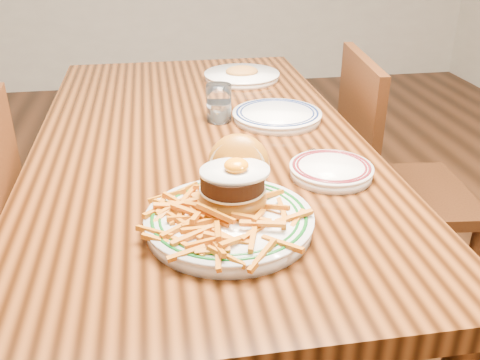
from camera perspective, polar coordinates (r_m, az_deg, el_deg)
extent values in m
plane|color=black|center=(1.85, -3.56, -17.30)|extent=(6.00, 6.00, 0.00)
cube|color=black|center=(1.44, -4.37, 3.87)|extent=(0.85, 1.60, 0.05)
cylinder|color=black|center=(2.28, -15.01, 1.63)|extent=(0.07, 0.07, 0.70)
cylinder|color=black|center=(2.32, 3.22, 2.94)|extent=(0.07, 0.07, 0.70)
cube|color=#40210D|center=(1.25, -23.98, -3.66)|extent=(0.06, 0.44, 0.47)
cylinder|color=#40210D|center=(1.68, -20.25, -14.99)|extent=(0.04, 0.04, 0.42)
cube|color=#40210D|center=(1.88, 17.23, -1.55)|extent=(0.46, 0.46, 0.04)
cube|color=#40210D|center=(1.73, 12.38, 5.40)|extent=(0.08, 0.42, 0.45)
cylinder|color=#40210D|center=(2.20, 19.38, -4.33)|extent=(0.04, 0.04, 0.41)
cylinder|color=#40210D|center=(2.09, 10.20, -4.80)|extent=(0.04, 0.04, 0.41)
cylinder|color=#40210D|center=(1.93, 23.13, -9.78)|extent=(0.04, 0.04, 0.41)
cylinder|color=#40210D|center=(1.81, 12.65, -10.74)|extent=(0.04, 0.04, 0.41)
cylinder|color=white|center=(1.00, -1.15, -4.71)|extent=(0.31, 0.31, 0.02)
cylinder|color=white|center=(0.99, -1.16, -3.95)|extent=(0.31, 0.31, 0.01)
torus|color=#0D4E14|center=(0.99, -1.16, -3.84)|extent=(0.29, 0.29, 0.01)
torus|color=#0D4E14|center=(0.99, -1.16, -3.84)|extent=(0.26, 0.26, 0.01)
ellipsoid|color=#A46715|center=(1.02, -0.80, -2.00)|extent=(0.13, 0.13, 0.06)
cylinder|color=#D7B786|center=(1.01, -0.81, -0.90)|extent=(0.13, 0.13, 0.00)
cylinder|color=black|center=(1.00, -0.82, 0.00)|extent=(0.12, 0.12, 0.03)
ellipsoid|color=white|center=(0.99, -0.55, 0.96)|extent=(0.13, 0.11, 0.01)
ellipsoid|color=orange|center=(0.98, -0.40, 1.55)|extent=(0.05, 0.05, 0.03)
ellipsoid|color=#A46715|center=(1.07, -0.16, 1.64)|extent=(0.15, 0.14, 0.14)
cylinder|color=#D7B786|center=(1.05, -0.32, 1.07)|extent=(0.12, 0.07, 0.11)
cylinder|color=white|center=(1.22, 9.68, 0.81)|extent=(0.18, 0.18, 0.02)
cylinder|color=white|center=(1.21, 9.73, 1.36)|extent=(0.19, 0.19, 0.01)
torus|color=#5C151A|center=(1.21, 9.74, 1.45)|extent=(0.18, 0.18, 0.01)
torus|color=#5C151A|center=(1.21, 9.74, 1.45)|extent=(0.16, 0.16, 0.01)
cube|color=silver|center=(1.23, 10.53, 1.69)|extent=(0.06, 0.11, 0.00)
cylinder|color=white|center=(1.53, 3.96, 6.71)|extent=(0.25, 0.25, 0.02)
cylinder|color=white|center=(1.53, 3.98, 7.14)|extent=(0.25, 0.25, 0.01)
torus|color=#0E1C49|center=(1.53, 3.98, 7.21)|extent=(0.23, 0.23, 0.01)
torus|color=#0E1C49|center=(1.53, 3.98, 7.21)|extent=(0.21, 0.21, 0.01)
cylinder|color=white|center=(1.51, -2.27, 8.20)|extent=(0.07, 0.07, 0.11)
cylinder|color=silver|center=(1.52, -2.25, 7.31)|extent=(0.06, 0.06, 0.05)
cylinder|color=white|center=(1.92, 0.20, 10.93)|extent=(0.26, 0.26, 0.02)
cylinder|color=white|center=(1.92, 0.20, 11.29)|extent=(0.26, 0.26, 0.01)
ellipsoid|color=#BA8335|center=(1.92, 0.20, 11.54)|extent=(0.12, 0.10, 0.03)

